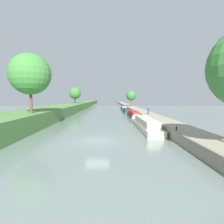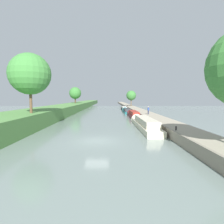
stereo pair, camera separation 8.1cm
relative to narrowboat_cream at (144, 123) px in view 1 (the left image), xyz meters
name	(u,v)px [view 1 (the left image)]	position (x,y,z in m)	size (l,w,h in m)	color
ground_plane	(97,141)	(-6.63, -8.49, -0.67)	(160.00, 160.00, 0.00)	slate
right_towpath	(190,136)	(3.35, -8.49, -0.14)	(3.39, 260.00, 1.05)	#9E937F
stone_quay	(173,136)	(1.53, -8.49, -0.12)	(0.25, 260.00, 1.10)	gray
narrowboat_cream	(144,123)	(0.00, 0.00, 0.00)	(2.17, 15.45, 2.29)	beige
narrowboat_maroon	(133,114)	(0.29, 15.11, -0.04)	(1.81, 12.43, 2.00)	maroon
narrowboat_teal	(126,111)	(0.02, 29.10, -0.19)	(2.06, 12.78, 1.96)	#195B60
narrowboat_black	(124,108)	(0.15, 40.98, -0.17)	(1.81, 11.48, 1.79)	black
tree_rightbank_midnear	(131,96)	(3.76, 49.22, 4.71)	(4.06, 4.06, 6.37)	brown
tree_leftbank_downstream	(75,93)	(-18.70, 45.21, 5.61)	(4.65, 4.65, 6.28)	#4C3828
tree_leftbank_upstream	(30,74)	(-16.57, -1.09, 7.25)	(5.86, 5.86, 8.51)	brown
person_walking	(148,110)	(2.92, 10.88, 1.25)	(0.34, 0.34, 1.66)	#282D42
mooring_bollard_near	(176,128)	(1.95, -8.12, 0.61)	(0.16, 0.16, 0.45)	black
mooring_bollard_far	(127,106)	(1.95, 45.72, 0.61)	(0.16, 0.16, 0.45)	black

